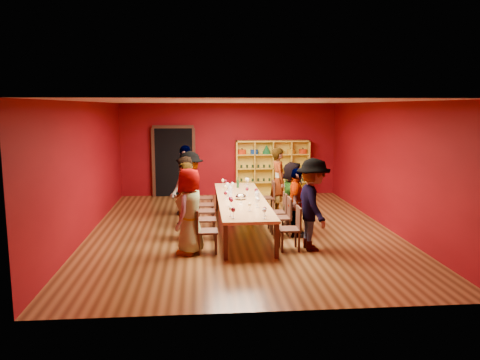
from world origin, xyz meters
The scene contains 48 objects.
room_shell centered at (0.00, 0.00, 1.50)m, with size 7.10×9.10×3.04m.
tasting_table centered at (0.00, 0.00, 0.70)m, with size 1.10×4.50×0.75m.
doorway centered at (-1.80, 4.43, 1.12)m, with size 1.40×0.17×2.30m.
shelving_unit centered at (1.40, 4.32, 0.98)m, with size 2.40×0.40×1.80m.
chair_person_left_0 centered at (-0.91, -1.67, 0.50)m, with size 0.42×0.42×0.89m.
person_left_0 centered at (-1.17, -1.67, 0.85)m, with size 0.83×0.45×1.70m, color #6089C6.
chair_person_left_1 centered at (-0.91, -0.69, 0.50)m, with size 0.42×0.42×0.89m.
person_left_1 centered at (-1.31, -0.69, 0.85)m, with size 0.62×0.45×1.70m, color pink.
chair_person_left_2 centered at (-0.91, 0.15, 0.50)m, with size 0.42×0.42×0.89m.
person_left_2 centered at (-1.31, 0.15, 0.87)m, with size 0.84×0.46×1.74m, color silver.
chair_person_left_3 centered at (-0.91, 0.86, 0.50)m, with size 0.42×0.42×0.89m.
person_left_3 centered at (-1.21, 0.86, 0.90)m, with size 1.16×0.48×1.79m, color #141C38.
chair_person_left_4 centered at (-0.91, 1.78, 0.50)m, with size 0.42×0.42×0.89m.
person_left_4 centered at (-1.34, 1.78, 0.93)m, with size 1.09×0.50×1.87m, color #557BAF.
chair_person_right_0 centered at (0.91, -1.65, 0.50)m, with size 0.42×0.42×0.89m.
person_right_0 centered at (1.30, -1.65, 0.93)m, with size 1.21×0.50×1.87m, color tan.
chair_person_right_1 centered at (0.91, -0.67, 0.50)m, with size 0.42×0.42×0.89m.
person_right_1 centered at (1.17, -0.67, 0.77)m, with size 0.90×0.41×1.54m, color #5470AE.
chair_person_right_2 centered at (0.91, -0.11, 0.50)m, with size 0.42×0.42×0.89m.
person_right_2 centered at (1.19, -0.11, 0.81)m, with size 1.51×0.43×1.63m, color pink.
chair_person_right_4 centered at (0.91, 1.68, 0.50)m, with size 0.42×0.42×0.89m.
person_right_4 centered at (1.17, 1.68, 0.90)m, with size 0.65×0.48×1.79m, color #151F3B.
wine_glass_0 centered at (-0.38, -0.07, 0.89)m, with size 0.08×0.08×0.19m.
wine_glass_1 centered at (-0.33, 0.08, 0.88)m, with size 0.07×0.07×0.18m.
wine_glass_2 centered at (-0.12, 1.25, 0.89)m, with size 0.08×0.08×0.19m.
wine_glass_3 centered at (-0.26, 1.08, 0.90)m, with size 0.09×0.09×0.21m.
wine_glass_4 centered at (0.37, 0.16, 0.91)m, with size 0.09×0.09×0.22m.
wine_glass_5 centered at (-0.30, -0.95, 0.90)m, with size 0.08×0.08×0.21m.
wine_glass_6 centered at (-0.31, -0.85, 0.91)m, with size 0.09×0.09×0.22m.
wine_glass_7 centered at (0.31, 1.93, 0.90)m, with size 0.08×0.08×0.20m.
wine_glass_8 centered at (-0.33, -1.93, 0.91)m, with size 0.09×0.09×0.22m.
wine_glass_9 centered at (-0.04, -0.46, 0.88)m, with size 0.07×0.07×0.18m.
wine_glass_10 centered at (0.26, -1.00, 0.91)m, with size 0.09×0.09×0.22m.
wine_glass_11 centered at (-0.27, 1.64, 0.89)m, with size 0.08×0.08×0.20m.
wine_glass_12 centered at (0.31, -1.76, 0.88)m, with size 0.07×0.07×0.18m.
wine_glass_13 centered at (0.33, 1.78, 0.91)m, with size 0.09×0.09×0.22m.
wine_glass_14 centered at (-0.34, 1.83, 0.89)m, with size 0.08×0.08×0.19m.
wine_glass_15 centered at (-0.33, 0.75, 0.90)m, with size 0.08×0.08×0.20m.
wine_glass_16 centered at (-0.36, -1.74, 0.89)m, with size 0.08×0.08×0.19m.
wine_glass_17 centered at (0.27, -0.72, 0.88)m, with size 0.07×0.07×0.18m.
wine_glass_18 centered at (0.27, -2.00, 0.90)m, with size 0.08×0.08×0.20m.
wine_glass_19 centered at (0.17, 0.40, 0.90)m, with size 0.08×0.08×0.20m.
wine_glass_20 centered at (0.06, -1.33, 0.88)m, with size 0.07×0.07×0.18m.
wine_glass_21 centered at (0.36, -0.04, 0.89)m, with size 0.08×0.08×0.19m.
spittoon_bowl centered at (-0.02, -0.09, 0.81)m, with size 0.26×0.26×0.15m, color #ADAFB4.
carafe_a centered at (-0.25, 0.23, 0.88)m, with size 0.14×0.14×0.29m.
carafe_b centered at (0.32, -0.43, 0.87)m, with size 0.12×0.12×0.26m.
wine_bottle centered at (0.04, 1.49, 0.86)m, with size 0.07×0.07×0.29m.
Camera 1 is at (-0.95, -10.72, 2.89)m, focal length 35.00 mm.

